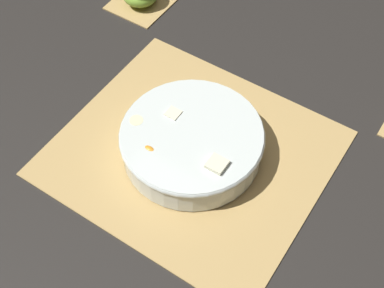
# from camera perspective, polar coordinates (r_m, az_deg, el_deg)

# --- Properties ---
(ground_plane) EXTENTS (6.00, 6.00, 0.00)m
(ground_plane) POSITION_cam_1_polar(r_m,az_deg,el_deg) (0.99, 0.00, -1.00)
(ground_plane) COLOR black
(bamboo_mat_center) EXTENTS (0.48, 0.43, 0.01)m
(bamboo_mat_center) POSITION_cam_1_polar(r_m,az_deg,el_deg) (0.99, 0.00, -0.90)
(bamboo_mat_center) COLOR tan
(bamboo_mat_center) RESTS_ON ground_plane
(coaster_mat_far_left) EXTENTS (0.13, 0.13, 0.01)m
(coaster_mat_far_left) POSITION_cam_1_polar(r_m,az_deg,el_deg) (1.29, -5.46, 14.76)
(coaster_mat_far_left) COLOR tan
(coaster_mat_far_left) RESTS_ON ground_plane
(fruit_salad_bowl) EXTENTS (0.26, 0.26, 0.07)m
(fruit_salad_bowl) POSITION_cam_1_polar(r_m,az_deg,el_deg) (0.96, -0.02, 0.35)
(fruit_salad_bowl) COLOR silver
(fruit_salad_bowl) RESTS_ON bamboo_mat_center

